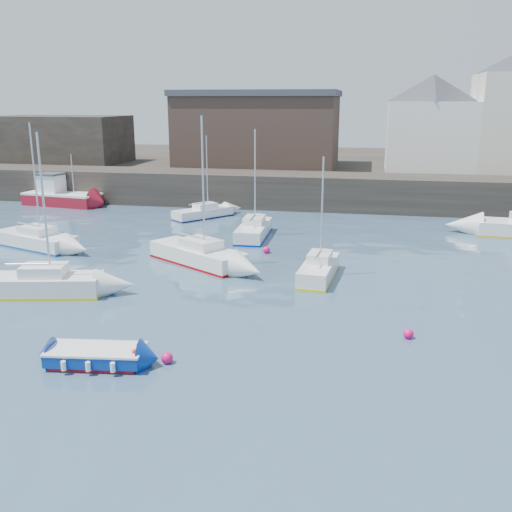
% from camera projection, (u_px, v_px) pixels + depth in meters
% --- Properties ---
extents(water, '(220.00, 220.00, 0.00)m').
position_uv_depth(water, '(185.00, 393.00, 18.89)').
color(water, '#2D4760').
rests_on(water, ground).
extents(quay_wall, '(90.00, 5.00, 3.00)m').
position_uv_depth(quay_wall, '(306.00, 191.00, 51.60)').
color(quay_wall, '#28231E').
rests_on(quay_wall, ground).
extents(land_strip, '(90.00, 32.00, 2.80)m').
position_uv_depth(land_strip, '(323.00, 169.00, 68.65)').
color(land_strip, '#28231E').
rests_on(land_strip, ground).
extents(bldg_east_d, '(11.14, 11.14, 8.95)m').
position_uv_depth(bldg_east_d, '(431.00, 123.00, 54.11)').
color(bldg_east_d, white).
rests_on(bldg_east_d, land_strip).
extents(warehouse, '(16.40, 10.40, 7.60)m').
position_uv_depth(warehouse, '(258.00, 128.00, 58.97)').
color(warehouse, '#3D2D26').
rests_on(warehouse, land_strip).
extents(bldg_west, '(14.00, 8.00, 5.00)m').
position_uv_depth(bldg_west, '(60.00, 139.00, 62.56)').
color(bldg_west, '#353028').
rests_on(bldg_west, land_strip).
extents(blue_dinghy, '(3.68, 2.07, 0.67)m').
position_uv_depth(blue_dinghy, '(96.00, 356.00, 20.79)').
color(blue_dinghy, maroon).
rests_on(blue_dinghy, ground).
extents(fishing_boat, '(7.43, 3.60, 4.73)m').
position_uv_depth(fishing_boat, '(60.00, 195.00, 52.77)').
color(fishing_boat, maroon).
rests_on(fishing_boat, ground).
extents(sailboat_a, '(6.40, 3.24, 7.96)m').
position_uv_depth(sailboat_a, '(40.00, 284.00, 28.31)').
color(sailboat_a, white).
rests_on(sailboat_a, ground).
extents(sailboat_b, '(6.76, 5.38, 8.57)m').
position_uv_depth(sailboat_b, '(198.00, 254.00, 33.81)').
color(sailboat_b, white).
rests_on(sailboat_b, ground).
extents(sailboat_c, '(1.98, 5.07, 6.53)m').
position_uv_depth(sailboat_c, '(319.00, 269.00, 31.06)').
color(sailboat_c, white).
rests_on(sailboat_c, ground).
extents(sailboat_e, '(6.57, 4.03, 8.07)m').
position_uv_depth(sailboat_e, '(35.00, 240.00, 37.55)').
color(sailboat_e, white).
rests_on(sailboat_e, ground).
extents(sailboat_f, '(2.02, 5.81, 7.49)m').
position_uv_depth(sailboat_f, '(254.00, 230.00, 40.37)').
color(sailboat_f, white).
rests_on(sailboat_f, ground).
extents(sailboat_h, '(4.56, 5.06, 6.67)m').
position_uv_depth(sailboat_h, '(203.00, 213.00, 47.13)').
color(sailboat_h, white).
rests_on(sailboat_h, ground).
extents(buoy_near, '(0.44, 0.44, 0.44)m').
position_uv_depth(buoy_near, '(167.00, 363.00, 21.04)').
color(buoy_near, '#E50F65').
rests_on(buoy_near, ground).
extents(buoy_mid, '(0.42, 0.42, 0.42)m').
position_uv_depth(buoy_mid, '(408.00, 338.00, 23.25)').
color(buoy_mid, '#E50F65').
rests_on(buoy_mid, ground).
extents(buoy_far, '(0.46, 0.46, 0.46)m').
position_uv_depth(buoy_far, '(266.00, 253.00, 36.26)').
color(buoy_far, '#E50F65').
rests_on(buoy_far, ground).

